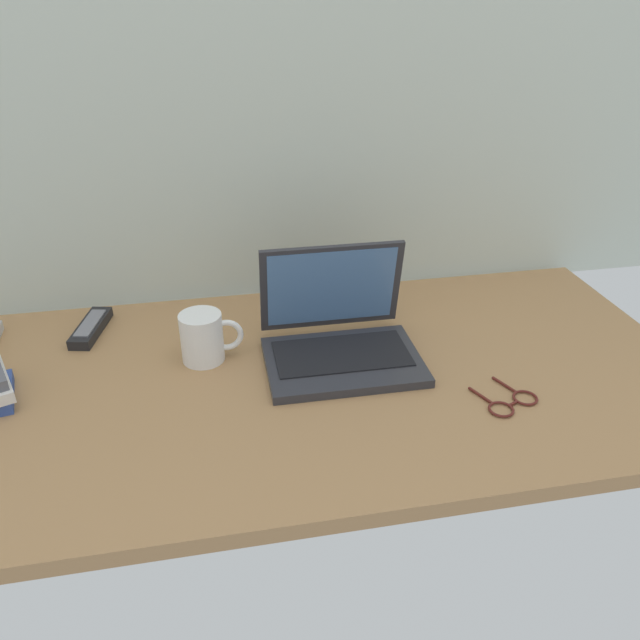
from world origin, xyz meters
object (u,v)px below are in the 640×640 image
(remote_control_near, at_px, (91,328))
(eyeglasses, at_px, (512,402))
(laptop, at_px, (339,335))
(coffee_mug, at_px, (204,337))

(remote_control_near, relative_size, eyeglasses, 1.27)
(laptop, height_order, eyeglasses, laptop)
(eyeglasses, bearing_deg, remote_control_near, 151.72)
(remote_control_near, distance_m, eyeglasses, 0.90)
(coffee_mug, bearing_deg, eyeglasses, -25.84)
(laptop, xyz_separation_m, eyeglasses, (0.27, -0.23, -0.04))
(laptop, bearing_deg, coffee_mug, 172.94)
(coffee_mug, xyz_separation_m, eyeglasses, (0.55, -0.26, -0.05))
(coffee_mug, distance_m, remote_control_near, 0.29)
(laptop, xyz_separation_m, coffee_mug, (-0.27, 0.03, 0.01))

